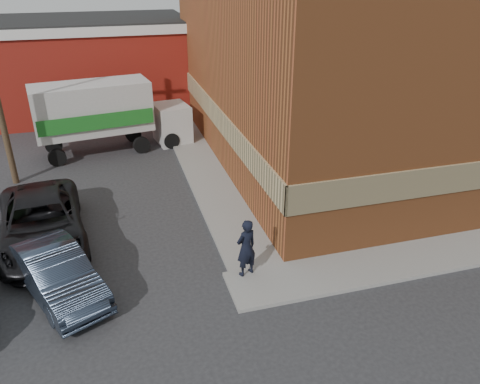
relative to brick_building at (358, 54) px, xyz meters
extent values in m
plane|color=#28282B|center=(-8.50, -9.00, -4.68)|extent=(90.00, 90.00, 0.00)
cube|color=brown|center=(0.00, 0.00, -0.18)|extent=(14.00, 18.00, 9.00)
cube|color=tan|center=(-7.04, 0.00, -2.38)|extent=(0.08, 18.16, 1.00)
cube|color=gray|center=(-1.00, -9.90, -4.62)|extent=(16.00, 1.80, 0.12)
cube|color=gray|center=(-7.90, 0.00, -4.62)|extent=(1.80, 18.00, 0.12)
cube|color=maroon|center=(-14.50, 11.00, -2.18)|extent=(16.00, 8.00, 5.00)
cube|color=silver|center=(-14.50, 11.00, 0.57)|extent=(16.30, 8.30, 0.50)
cube|color=black|center=(-14.50, 11.00, 0.87)|extent=(16.00, 8.00, 0.10)
imported|color=black|center=(-8.32, -9.25, -3.64)|extent=(0.79, 0.65, 1.85)
imported|color=#293445|center=(-13.72, -8.50, -3.97)|extent=(3.17, 4.55, 1.42)
imported|color=black|center=(-14.36, -5.51, -3.88)|extent=(3.29, 6.05, 1.61)
cube|color=beige|center=(-12.50, 2.68, -2.37)|extent=(5.72, 2.98, 2.36)
cube|color=#1E7122|center=(-12.33, 1.59, -2.73)|extent=(5.21, 0.82, 0.73)
cube|color=beige|center=(-8.99, 3.22, -3.68)|extent=(1.92, 2.22, 2.00)
cylinder|color=black|center=(-14.33, 1.48, -4.27)|extent=(0.85, 0.39, 0.82)
cylinder|color=black|center=(-14.61, 3.27, -4.27)|extent=(0.85, 0.39, 0.82)
cylinder|color=black|center=(-10.38, 2.08, -4.27)|extent=(0.85, 0.39, 0.82)
cylinder|color=black|center=(-10.66, 3.88, -4.27)|extent=(0.85, 0.39, 0.82)
cylinder|color=black|center=(-8.86, 2.32, -4.27)|extent=(0.85, 0.39, 0.82)
cylinder|color=black|center=(-9.13, 4.11, -4.27)|extent=(0.85, 0.39, 0.82)
camera|label=1|loc=(-11.70, -20.39, 3.96)|focal=35.00mm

